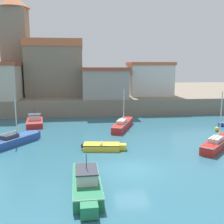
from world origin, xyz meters
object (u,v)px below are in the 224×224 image
at_px(motorboat_green_3, 87,183).
at_px(harbor_shed_mid_row, 104,82).
at_px(mooring_buoy, 217,129).
at_px(sailboat_red_1, 218,143).
at_px(motorboat_red_7, 35,121).
at_px(sailboat_red_4, 123,124).
at_px(harbor_shed_near_wharf, 150,79).
at_px(church, 49,63).
at_px(dinghy_yellow_6, 103,146).
at_px(sailboat_blue_0, 15,140).

xyz_separation_m(motorboat_green_3, harbor_shed_mid_row, (3.36, 26.82, 4.35)).
relative_size(motorboat_green_3, mooring_buoy, 11.29).
xyz_separation_m(motorboat_green_3, mooring_buoy, (15.25, 13.14, -0.28)).
bearing_deg(sailboat_red_1, motorboat_red_7, 147.85).
bearing_deg(sailboat_red_1, sailboat_red_4, 130.89).
xyz_separation_m(motorboat_green_3, harbor_shed_near_wharf, (11.36, 29.45, 4.77)).
xyz_separation_m(motorboat_red_7, church, (0.29, 15.52, 7.44)).
bearing_deg(sailboat_red_4, harbor_shed_mid_row, 96.75).
distance_m(church, harbor_shed_mid_row, 12.34).
xyz_separation_m(sailboat_red_1, dinghy_yellow_6, (-10.53, 0.68, -0.18)).
height_order(sailboat_blue_0, sailboat_red_4, sailboat_red_4).
relative_size(dinghy_yellow_6, harbor_shed_near_wharf, 0.55).
bearing_deg(motorboat_green_3, mooring_buoy, 40.75).
relative_size(motorboat_green_3, harbor_shed_near_wharf, 0.81).
bearing_deg(sailboat_blue_0, mooring_buoy, 7.06).
height_order(sailboat_red_4, dinghy_yellow_6, sailboat_red_4).
height_order(church, harbor_shed_mid_row, church).
bearing_deg(harbor_shed_mid_row, motorboat_red_7, -140.09).
bearing_deg(motorboat_green_3, church, 99.86).
height_order(sailboat_blue_0, harbor_shed_near_wharf, harbor_shed_near_wharf).
relative_size(sailboat_blue_0, dinghy_yellow_6, 1.28).
relative_size(sailboat_red_4, church, 0.41).
bearing_deg(church, sailboat_red_1, -56.24).
bearing_deg(sailboat_red_4, mooring_buoy, -14.38).
bearing_deg(harbor_shed_mid_row, church, 141.29).
height_order(mooring_buoy, harbor_shed_near_wharf, harbor_shed_near_wharf).
relative_size(sailboat_red_4, motorboat_red_7, 1.32).
distance_m(sailboat_red_1, dinghy_yellow_6, 10.55).
bearing_deg(motorboat_red_7, sailboat_red_4, -15.01).
relative_size(motorboat_green_3, dinghy_yellow_6, 1.46).
distance_m(sailboat_red_4, harbor_shed_near_wharf, 15.90).
bearing_deg(motorboat_red_7, harbor_shed_near_wharf, 31.20).
relative_size(motorboat_green_3, church, 0.36).
height_order(sailboat_red_4, harbor_shed_near_wharf, harbor_shed_near_wharf).
bearing_deg(harbor_shed_near_wharf, mooring_buoy, -76.59).
distance_m(church, harbor_shed_near_wharf, 18.18).
xyz_separation_m(dinghy_yellow_6, motorboat_red_7, (-7.86, 10.89, 0.21)).
relative_size(motorboat_green_3, harbor_shed_mid_row, 0.83).
distance_m(sailboat_blue_0, sailboat_red_1, 19.09).
height_order(sailboat_blue_0, sailboat_red_1, sailboat_red_1).
bearing_deg(sailboat_blue_0, church, 88.29).
bearing_deg(motorboat_red_7, church, 88.92).
height_order(sailboat_red_1, mooring_buoy, sailboat_red_1).
xyz_separation_m(sailboat_blue_0, motorboat_red_7, (0.42, 8.36, 0.04)).
height_order(sailboat_red_1, harbor_shed_mid_row, harbor_shed_mid_row).
xyz_separation_m(motorboat_green_3, church, (-5.96, 34.30, 7.42)).
bearing_deg(harbor_shed_near_wharf, dinghy_yellow_6, -114.35).
relative_size(sailboat_red_4, dinghy_yellow_6, 1.66).
bearing_deg(sailboat_blue_0, harbor_shed_mid_row, 58.53).
relative_size(mooring_buoy, church, 0.03).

